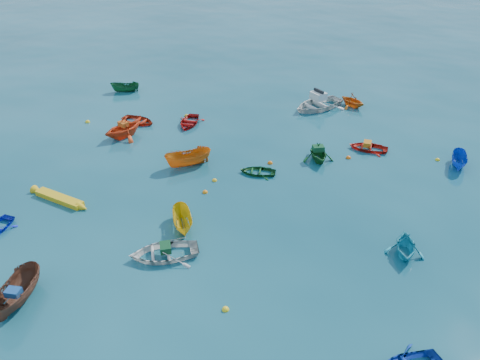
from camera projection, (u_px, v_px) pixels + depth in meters
The scene contains 30 objects.
ground at pixel (193, 226), 25.90m from camera, with size 160.00×160.00×0.00m, color #0A3E4E.
dinghy_white_near at pixel (164, 256), 23.76m from camera, with size 2.49×3.48×0.72m, color silver.
sampan_brown_mid at pixel (20, 303), 21.02m from camera, with size 1.28×3.41×1.32m, color brown.
dinghy_orange_w at pixel (124, 136), 35.55m from camera, with size 2.77×3.21×1.69m, color #E74015.
sampan_yellow_mid at pixel (183, 227), 25.81m from camera, with size 1.04×2.77×1.07m, color gold.
dinghy_green_e at pixel (257, 173), 30.84m from camera, with size 1.70×2.38×0.49m, color #124D1F.
dinghy_cyan_se at pixel (404, 253), 23.95m from camera, with size 2.06×2.39×1.26m, color #1D9BB4.
dinghy_red_nw at pixel (139, 123), 37.68m from camera, with size 2.07×2.89×0.60m, color red.
sampan_orange_n at pixel (189, 166), 31.68m from camera, with size 1.23×3.26×1.26m, color #D06813.
dinghy_green_n at pixel (318, 160), 32.40m from camera, with size 2.18×2.52×1.33m, color #145620.
dinghy_red_ne at pixel (368, 150), 33.71m from camera, with size 1.95×2.72×0.56m, color red.
sampan_blue_far at pixel (458, 166), 31.69m from camera, with size 0.97×2.58×1.00m, color #0F41BC.
dinghy_red_far at pixel (189, 124), 37.45m from camera, with size 2.10×2.93×0.61m, color #B8110F.
dinghy_orange_far at pixel (352, 106), 40.64m from camera, with size 2.11×2.45×1.29m, color orange.
sampan_green_far at pixel (126, 92), 43.62m from camera, with size 0.99×2.62×1.01m, color #124E26.
kayak_yellow at pixel (60, 201), 28.07m from camera, with size 0.62×4.15×0.42m, color gold, non-canonical shape.
motorboat_white at pixel (317, 108), 40.29m from camera, with size 3.38×4.72×1.58m, color silver.
tarp_green_a at pixel (165, 248), 23.50m from camera, with size 0.72×0.55×0.35m, color #114422.
tarp_blue_a at pixel (13, 292), 20.47m from camera, with size 0.63×0.47×0.30m, color #184B90.
tarp_orange_a at pixel (123, 124), 35.05m from camera, with size 0.71×0.54×0.35m, color #DC5716.
tarp_green_b at pixel (318, 148), 32.05m from camera, with size 0.76×0.57×0.37m, color #124A25.
tarp_orange_b at pixel (367, 144), 33.50m from camera, with size 0.71×0.54×0.34m, color orange.
buoy_ye_a at pixel (225, 310), 20.67m from camera, with size 0.33×0.33×0.33m, color yellow.
buoy_ye_b at pixel (88, 122), 37.76m from camera, with size 0.39×0.39×0.39m, color yellow.
buoy_or_c at pixel (205, 193), 28.83m from camera, with size 0.34×0.34×0.34m, color orange.
buoy_ye_c at pixel (215, 181), 30.02m from camera, with size 0.32×0.32×0.32m, color gold.
buoy_or_d at pixel (348, 158), 32.60m from camera, with size 0.36×0.36×0.36m, color #FF610D.
buoy_ye_d at pixel (186, 116), 38.82m from camera, with size 0.35×0.35×0.35m, color gold.
buoy_or_e at pixel (270, 163), 31.97m from camera, with size 0.36×0.36×0.36m, color orange.
buoy_ye_e at pixel (437, 160), 32.35m from camera, with size 0.32×0.32×0.32m, color yellow.
Camera 1 is at (13.10, -16.35, 15.67)m, focal length 35.00 mm.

